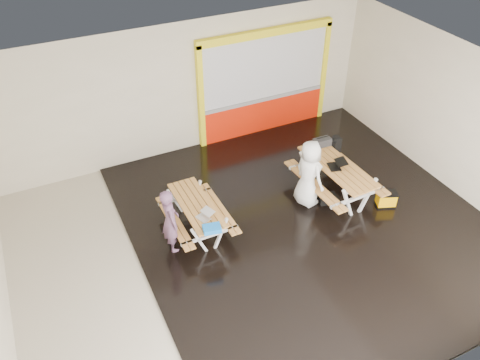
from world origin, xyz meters
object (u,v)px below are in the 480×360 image
picnic_table_left (197,210)px  laptop_left (205,216)px  person_left (170,220)px  laptop_right (337,165)px  blue_pouch (212,229)px  person_right (309,174)px  toolbox (322,142)px  picnic_table_right (336,173)px  dark_case (328,198)px  fluke_bag (386,199)px  backpack (335,146)px

picnic_table_left → laptop_left: 0.51m
person_left → laptop_right: size_ratio=3.17×
picnic_table_left → blue_pouch: size_ratio=5.28×
person_right → toolbox: (0.93, 0.89, 0.06)m
person_right → toolbox: person_right is taller
picnic_table_right → dark_case: (-0.30, -0.19, -0.53)m
person_left → dark_case: size_ratio=3.60×
picnic_table_right → person_right: (-0.79, -0.03, 0.24)m
laptop_right → fluke_bag: size_ratio=0.93×
picnic_table_left → laptop_right: 3.38m
picnic_table_left → person_right: person_right is taller
person_left → backpack: (4.58, 0.85, 0.01)m
person_right → laptop_left: size_ratio=4.15×
person_left → blue_pouch: person_left is taller
backpack → picnic_table_right: bearing=-122.0°
laptop_right → blue_pouch: (-3.36, -0.60, -0.12)m
picnic_table_right → picnic_table_left: bearing=175.7°
picnic_table_left → blue_pouch: 0.92m
laptop_right → blue_pouch: size_ratio=1.34×
fluke_bag → laptop_left: bearing=170.6°
picnic_table_left → blue_pouch: (-0.02, -0.89, 0.23)m
picnic_table_right → laptop_left: (-3.38, -0.21, 0.13)m
toolbox → fluke_bag: (0.68, -1.77, -0.73)m
blue_pouch → backpack: (3.92, 1.45, -0.01)m
person_right → blue_pouch: 2.70m
person_left → backpack: size_ratio=2.92×
picnic_table_right → person_left: (-4.07, -0.03, 0.12)m
person_left → toolbox: person_left is taller
picnic_table_left → backpack: 3.94m
picnic_table_left → backpack: size_ratio=3.63×
laptop_right → dark_case: size_ratio=1.14×
picnic_table_right → person_right: bearing=-178.1°
picnic_table_left → person_left: bearing=-156.9°
blue_pouch → toolbox: bearing=22.9°
picnic_table_left → person_right: (2.61, -0.28, 0.33)m
person_left → laptop_right: (4.02, -0.00, 0.14)m
backpack → fluke_bag: (0.32, -1.71, -0.56)m
picnic_table_left → backpack: bearing=8.1°
laptop_left → dark_case: (3.09, 0.02, -0.66)m
laptop_left → fluke_bag: size_ratio=0.77×
laptop_right → toolbox: 0.92m
laptop_left → laptop_right: (3.34, 0.17, 0.13)m
laptop_right → person_right: bearing=179.3°
toolbox → blue_pouch: bearing=-157.1°
laptop_left → laptop_right: 3.34m
laptop_left → person_right: bearing=4.0°
backpack → laptop_left: bearing=-165.3°
laptop_right → backpack: backpack is taller
blue_pouch → fluke_bag: blue_pouch is taller
dark_case → picnic_table_left: bearing=171.9°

